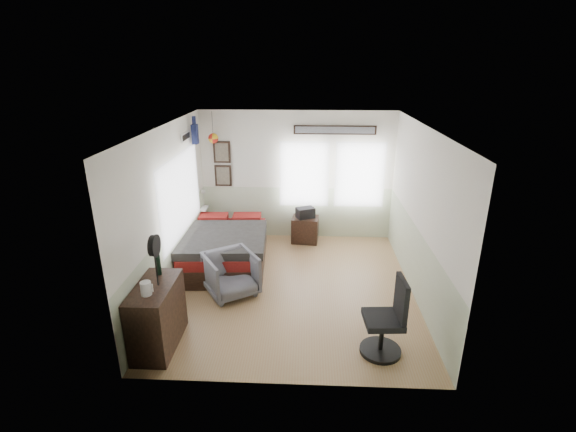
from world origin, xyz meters
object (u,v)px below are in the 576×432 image
Objects in this scene: task_chair at (387,324)px; bed at (225,247)px; dresser at (157,316)px; armchair at (231,274)px; nightstand at (305,229)px.

bed is at bearing 132.32° from task_chair.
task_chair is (3.02, -0.02, -0.01)m from dresser.
bed is 2.76× the size of armchair.
armchair is at bearing 144.89° from task_chair.
armchair reaches higher than bed.
dresser is 0.92× the size of task_chair.
bed is 2.49m from dresser.
nightstand is at bearing 103.11° from task_chair.
nightstand is (1.19, 2.18, -0.08)m from armchair.
task_chair is (1.09, -3.56, 0.17)m from nightstand.
armchair is 2.49m from nightstand.
bed reaches higher than nightstand.
task_chair is at bearing -67.35° from nightstand.
dresser is (-0.44, -2.45, 0.12)m from bed.
dresser reaches higher than nightstand.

